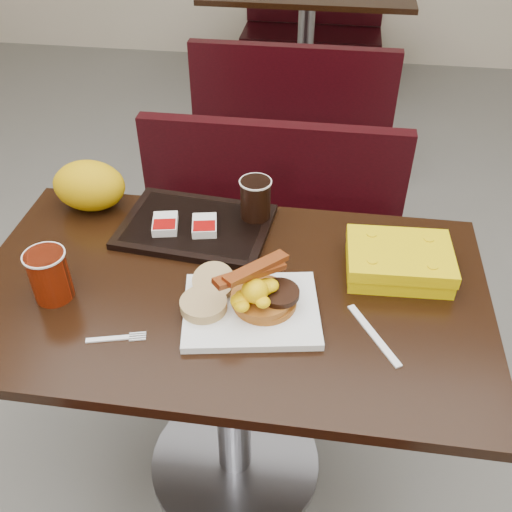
# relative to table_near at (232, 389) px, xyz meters

# --- Properties ---
(floor) EXTENTS (6.00, 7.00, 0.01)m
(floor) POSITION_rel_table_near_xyz_m (0.00, 0.00, -0.38)
(floor) COLOR gray
(floor) RESTS_ON ground
(table_near) EXTENTS (1.20, 0.70, 0.75)m
(table_near) POSITION_rel_table_near_xyz_m (0.00, 0.00, 0.00)
(table_near) COLOR black
(table_near) RESTS_ON floor
(bench_near_n) EXTENTS (1.00, 0.46, 0.72)m
(bench_near_n) POSITION_rel_table_near_xyz_m (0.00, 0.70, -0.02)
(bench_near_n) COLOR black
(bench_near_n) RESTS_ON floor
(table_far) EXTENTS (1.20, 0.70, 0.75)m
(table_far) POSITION_rel_table_near_xyz_m (0.00, 2.60, 0.00)
(table_far) COLOR black
(table_far) RESTS_ON floor
(bench_far_s) EXTENTS (1.00, 0.46, 0.72)m
(bench_far_s) POSITION_rel_table_near_xyz_m (0.00, 1.90, -0.02)
(bench_far_s) COLOR black
(bench_far_s) RESTS_ON floor
(bench_far_n) EXTENTS (1.00, 0.46, 0.72)m
(bench_far_n) POSITION_rel_table_near_xyz_m (0.00, 3.30, -0.02)
(bench_far_n) COLOR black
(bench_far_n) RESTS_ON floor
(platter) EXTENTS (0.33, 0.28, 0.02)m
(platter) POSITION_rel_table_near_xyz_m (0.07, -0.07, 0.38)
(platter) COLOR white
(platter) RESTS_ON table_near
(pancake_stack) EXTENTS (0.15, 0.15, 0.03)m
(pancake_stack) POSITION_rel_table_near_xyz_m (0.09, -0.06, 0.41)
(pancake_stack) COLOR #A8671C
(pancake_stack) RESTS_ON platter
(sausage_patty) EXTENTS (0.11, 0.11, 0.01)m
(sausage_patty) POSITION_rel_table_near_xyz_m (0.12, -0.06, 0.43)
(sausage_patty) COLOR black
(sausage_patty) RESTS_ON pancake_stack
(scrambled_eggs) EXTENTS (0.11, 0.10, 0.05)m
(scrambled_eggs) POSITION_rel_table_near_xyz_m (0.07, -0.08, 0.45)
(scrambled_eggs) COLOR yellow
(scrambled_eggs) RESTS_ON pancake_stack
(bacon_strips) EXTENTS (0.18, 0.17, 0.01)m
(bacon_strips) POSITION_rel_table_near_xyz_m (0.06, -0.06, 0.48)
(bacon_strips) COLOR #4D1305
(bacon_strips) RESTS_ON scrambled_eggs
(muffin_bottom) EXTENTS (0.13, 0.13, 0.02)m
(muffin_bottom) POSITION_rel_table_near_xyz_m (-0.04, -0.09, 0.40)
(muffin_bottom) COLOR tan
(muffin_bottom) RESTS_ON platter
(muffin_top) EXTENTS (0.10, 0.10, 0.06)m
(muffin_top) POSITION_rel_table_near_xyz_m (-0.03, -0.03, 0.42)
(muffin_top) COLOR tan
(muffin_top) RESTS_ON platter
(coffee_cup_near) EXTENTS (0.09, 0.09, 0.12)m
(coffee_cup_near) POSITION_rel_table_near_xyz_m (-0.39, -0.08, 0.44)
(coffee_cup_near) COLOR #941B05
(coffee_cup_near) RESTS_ON table_near
(fork) EXTENTS (0.13, 0.05, 0.00)m
(fork) POSITION_rel_table_near_xyz_m (-0.22, -0.19, 0.38)
(fork) COLOR white
(fork) RESTS_ON table_near
(knife) EXTENTS (0.11, 0.17, 0.00)m
(knife) POSITION_rel_table_near_xyz_m (0.33, -0.10, 0.38)
(knife) COLOR white
(knife) RESTS_ON table_near
(condiment_ketchup) EXTENTS (0.04, 0.04, 0.01)m
(condiment_ketchup) POSITION_rel_table_near_xyz_m (-0.13, 0.11, 0.38)
(condiment_ketchup) COLOR #8C0504
(condiment_ketchup) RESTS_ON table_near
(tray) EXTENTS (0.40, 0.31, 0.02)m
(tray) POSITION_rel_table_near_xyz_m (-0.13, 0.21, 0.38)
(tray) COLOR black
(tray) RESTS_ON table_near
(hashbrown_sleeve_left) EXTENTS (0.08, 0.10, 0.02)m
(hashbrown_sleeve_left) POSITION_rel_table_near_xyz_m (-0.20, 0.19, 0.40)
(hashbrown_sleeve_left) COLOR silver
(hashbrown_sleeve_left) RESTS_ON tray
(hashbrown_sleeve_right) EXTENTS (0.08, 0.09, 0.02)m
(hashbrown_sleeve_right) POSITION_rel_table_near_xyz_m (-0.10, 0.19, 0.40)
(hashbrown_sleeve_right) COLOR silver
(hashbrown_sleeve_right) RESTS_ON tray
(coffee_cup_far) EXTENTS (0.08, 0.08, 0.11)m
(coffee_cup_far) POSITION_rel_table_near_xyz_m (0.03, 0.27, 0.45)
(coffee_cup_far) COLOR black
(coffee_cup_far) RESTS_ON tray
(clamshell) EXTENTS (0.25, 0.20, 0.07)m
(clamshell) POSITION_rel_table_near_xyz_m (0.39, 0.12, 0.41)
(clamshell) COLOR #E2BF03
(clamshell) RESTS_ON table_near
(paper_bag) EXTENTS (0.23, 0.21, 0.14)m
(paper_bag) POSITION_rel_table_near_xyz_m (-0.43, 0.28, 0.44)
(paper_bag) COLOR #DE9E07
(paper_bag) RESTS_ON table_near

